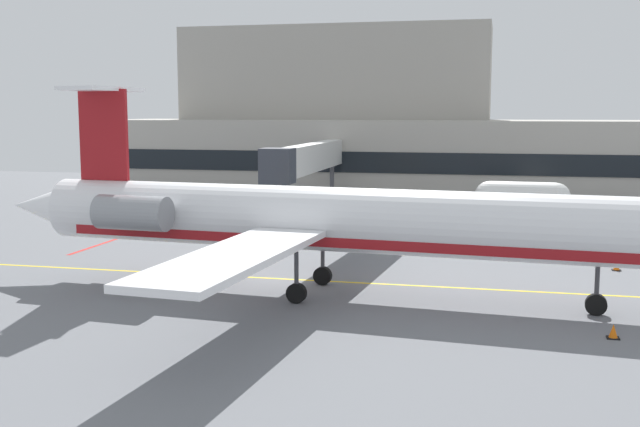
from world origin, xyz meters
name	(u,v)px	position (x,y,z in m)	size (l,w,h in m)	color
ground	(282,284)	(0.00, 0.00, -0.05)	(120.00, 120.00, 0.11)	slate
terminal_building	(370,127)	(-3.52, 47.48, 6.78)	(61.36, 14.18, 17.64)	#ADA89E
jet_bridge_west	(307,159)	(-5.80, 28.37, 4.37)	(2.40, 21.75, 5.73)	silver
regional_jet	(328,220)	(2.79, -1.88, 3.53)	(35.47, 27.77, 9.68)	white
baggage_tug	(227,201)	(-12.15, 25.73, 0.88)	(2.09, 3.11, 1.95)	#19389E
pushback_tractor	(310,222)	(-2.28, 15.10, 0.86)	(3.35, 3.29, 1.88)	#E5B20C
fuel_tank	(522,196)	(12.24, 29.20, 1.51)	(7.68, 2.57, 2.72)	white
safety_cone_alpha	(613,332)	(14.79, -6.24, 0.25)	(0.47, 0.47, 0.55)	orange
safety_cone_bravo	(617,266)	(16.69, 7.05, 0.25)	(0.47, 0.47, 0.55)	orange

